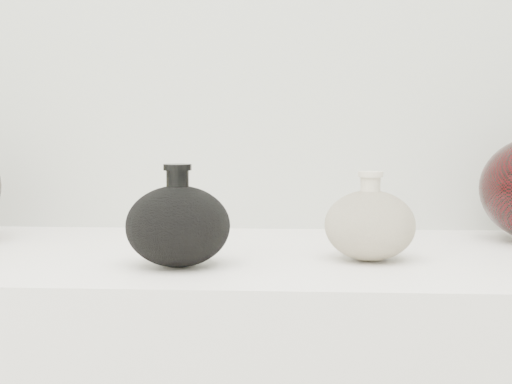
{
  "coord_description": "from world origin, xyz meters",
  "views": [
    {
      "loc": [
        0.08,
        -0.07,
        1.08
      ],
      "look_at": [
        0.02,
        0.92,
        0.99
      ],
      "focal_mm": 50.0,
      "sensor_mm": 36.0,
      "label": 1
    }
  ],
  "objects": [
    {
      "name": "black_gourd_vase",
      "position": [
        -0.07,
        0.84,
        0.95
      ],
      "size": [
        0.14,
        0.14,
        0.13
      ],
      "color": "black",
      "rests_on": "display_counter"
    },
    {
      "name": "cream_gourd_vase",
      "position": [
        0.18,
        0.9,
        0.95
      ],
      "size": [
        0.14,
        0.14,
        0.12
      ],
      "color": "#C3AD9A",
      "rests_on": "display_counter"
    }
  ]
}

